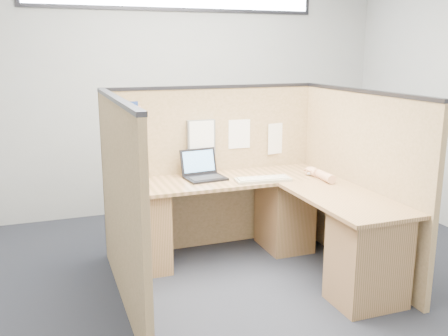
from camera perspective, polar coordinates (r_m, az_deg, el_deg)
name	(u,v)px	position (r m, az deg, el deg)	size (l,w,h in m)	color
floor	(254,287)	(4.09, 3.48, -13.41)	(5.00, 5.00, 0.00)	black
wall_back	(178,90)	(5.80, -5.32, 8.90)	(5.00, 5.00, 0.00)	#A1A4A6
cubicle_partitions	(235,181)	(4.19, 1.30, -1.50)	(2.06, 1.83, 1.53)	olive
l_desk	(261,226)	(4.25, 4.30, -6.64)	(1.95, 1.75, 0.73)	brown
laptop	(203,171)	(4.45, -2.38, -0.35)	(0.36, 0.36, 0.25)	black
keyboard	(263,179)	(4.34, 4.48, -1.31)	(0.50, 0.21, 0.03)	#9C9479
mouse	(311,173)	(4.61, 9.93, -0.52)	(0.11, 0.07, 0.05)	silver
hand_forearm	(321,174)	(4.49, 10.98, -0.72)	(0.12, 0.41, 0.09)	tan
blue_poster	(127,117)	(4.40, -11.00, 5.76)	(0.20, 0.00, 0.26)	navy
american_flag	(126,116)	(4.39, -11.09, 5.88)	(0.21, 0.01, 0.36)	olive
file_holder	(201,138)	(4.56, -2.64, 3.43)	(0.26, 0.05, 0.34)	slate
paper_left	(239,134)	(4.71, 1.76, 3.90)	(0.21, 0.00, 0.27)	white
paper_right	(278,138)	(4.89, 6.21, 3.38)	(0.23, 0.00, 0.30)	white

